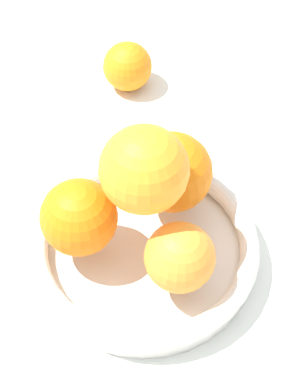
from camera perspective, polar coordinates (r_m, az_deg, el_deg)
The scene contains 4 objects.
ground_plane at distance 0.68m, azimuth -0.00°, elevation -6.01°, with size 4.00×4.00×0.00m, color silver.
fruit_bowl at distance 0.67m, azimuth -0.00°, elevation -5.06°, with size 0.24×0.24×0.04m.
orange_pile at distance 0.60m, azimuth -0.05°, elevation 0.10°, with size 0.17×0.18×0.14m.
stray_orange at distance 0.85m, azimuth -1.48°, elevation 11.11°, with size 0.06×0.06×0.06m, color orange.
Camera 1 is at (0.35, 0.15, 0.57)m, focal length 60.00 mm.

